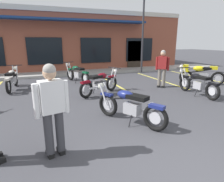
{
  "coord_description": "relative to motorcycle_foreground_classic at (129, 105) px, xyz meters",
  "views": [
    {
      "loc": [
        -1.91,
        -1.58,
        2.01
      ],
      "look_at": [
        0.02,
        3.68,
        0.55
      ],
      "focal_mm": 30.16,
      "sensor_mm": 36.0,
      "label": 1
    }
  ],
  "objects": [
    {
      "name": "motorcycle_black_cruiser",
      "position": [
        -0.34,
        5.47,
        0.0
      ],
      "size": [
        1.07,
        2.01,
        0.98
      ],
      "color": "black",
      "rests_on": "ground_plane"
    },
    {
      "name": "motorcycle_foreground_classic",
      "position": [
        0.0,
        0.0,
        0.0
      ],
      "size": [
        1.31,
        1.89,
        0.98
      ],
      "color": "black",
      "rests_on": "ground_plane"
    },
    {
      "name": "painted_stall_lines",
      "position": [
        -0.04,
        4.61,
        -0.46
      ],
      "size": [
        13.47,
        4.8,
        0.01
      ],
      "color": "#DBCC4C",
      "rests_on": "ground_plane"
    },
    {
      "name": "parking_lot_lamp_post",
      "position": [
        4.27,
        7.01,
        2.94
      ],
      "size": [
        0.24,
        0.76,
        5.3
      ],
      "color": "#2D2D33",
      "rests_on": "ground_plane"
    },
    {
      "name": "ground_plane",
      "position": [
        -0.04,
        0.98,
        -0.46
      ],
      "size": [
        80.0,
        80.0,
        0.0
      ],
      "primitive_type": "plane",
      "color": "#3D3D42"
    },
    {
      "name": "person_by_back_row",
      "position": [
        3.08,
        3.06,
        0.49
      ],
      "size": [
        0.49,
        0.5,
        1.68
      ],
      "color": "black",
      "rests_on": "ground_plane"
    },
    {
      "name": "brick_storefront_building",
      "position": [
        -0.04,
        12.12,
        1.62
      ],
      "size": [
        16.98,
        7.22,
        4.16
      ],
      "color": "brown",
      "rests_on": "ground_plane"
    },
    {
      "name": "motorcycle_green_cafe_racer",
      "position": [
        0.11,
        2.89,
        0.0
      ],
      "size": [
        1.89,
        1.3,
        0.98
      ],
      "color": "black",
      "rests_on": "ground_plane"
    },
    {
      "name": "motorcycle_blue_standard",
      "position": [
        3.61,
        1.46,
        0.0
      ],
      "size": [
        0.66,
        2.11,
        0.98
      ],
      "color": "black",
      "rests_on": "ground_plane"
    },
    {
      "name": "motorcycle_silver_naked",
      "position": [
        5.22,
        3.02,
        0.07
      ],
      "size": [
        1.76,
        1.52,
        0.98
      ],
      "color": "black",
      "rests_on": "ground_plane"
    },
    {
      "name": "helmet_on_pavement",
      "position": [
        1.01,
        0.53,
        -0.33
      ],
      "size": [
        0.26,
        0.26,
        0.26
      ],
      "color": "silver",
      "rests_on": "ground_plane"
    },
    {
      "name": "sidewalk_kerb",
      "position": [
        -0.04,
        8.21,
        -0.39
      ],
      "size": [
        22.0,
        1.8,
        0.14
      ],
      "primitive_type": "cube",
      "color": "#A8A59E",
      "rests_on": "ground_plane"
    },
    {
      "name": "person_in_black_shirt",
      "position": [
        -1.87,
        -0.87,
        0.49
      ],
      "size": [
        0.61,
        0.34,
        1.68
      ],
      "color": "black",
      "rests_on": "ground_plane"
    },
    {
      "name": "motorcycle_cream_vintage",
      "position": [
        -3.26,
        4.9,
        0.0
      ],
      "size": [
        0.66,
        2.11,
        0.98
      ],
      "color": "black",
      "rests_on": "ground_plane"
    }
  ]
}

